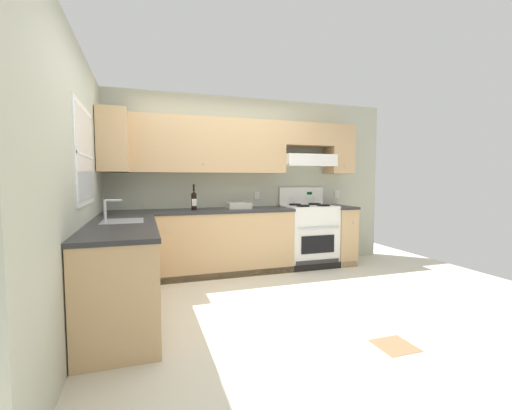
{
  "coord_description": "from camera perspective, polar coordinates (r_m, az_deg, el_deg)",
  "views": [
    {
      "loc": [
        -1.04,
        -3.45,
        1.33
      ],
      "look_at": [
        0.33,
        0.7,
        1.0
      ],
      "focal_mm": 24.02,
      "sensor_mm": 36.0,
      "label": 1
    }
  ],
  "objects": [
    {
      "name": "ground_plane",
      "position": [
        3.84,
        -1.43,
        -15.96
      ],
      "size": [
        7.04,
        7.04,
        0.0
      ],
      "primitive_type": "plane",
      "color": "beige"
    },
    {
      "name": "floor_accent_tile",
      "position": [
        3.16,
        22.09,
        -20.85
      ],
      "size": [
        0.3,
        0.3,
        0.01
      ],
      "primitive_type": "cube",
      "color": "olive",
      "rests_on": "ground_plane"
    },
    {
      "name": "wall_back",
      "position": [
        5.18,
        -2.24,
        5.97
      ],
      "size": [
        4.68,
        0.57,
        2.55
      ],
      "color": "#B7BAA3",
      "rests_on": "ground_plane"
    },
    {
      "name": "wall_left",
      "position": [
        3.71,
        -26.86,
        4.06
      ],
      "size": [
        0.47,
        4.0,
        2.55
      ],
      "color": "#B7BAA3",
      "rests_on": "ground_plane"
    },
    {
      "name": "counter_back_run",
      "position": [
        4.87,
        -6.15,
        -6.09
      ],
      "size": [
        3.6,
        0.65,
        0.91
      ],
      "color": "tan",
      "rests_on": "ground_plane"
    },
    {
      "name": "counter_left_run",
      "position": [
        3.56,
        -21.28,
        -10.12
      ],
      "size": [
        0.63,
        1.91,
        1.13
      ],
      "color": "tan",
      "rests_on": "ground_plane"
    },
    {
      "name": "stove",
      "position": [
        5.35,
        8.77,
        -4.89
      ],
      "size": [
        0.76,
        0.62,
        1.2
      ],
      "color": "white",
      "rests_on": "ground_plane"
    },
    {
      "name": "wine_bottle",
      "position": [
        4.75,
        -10.3,
        0.84
      ],
      "size": [
        0.07,
        0.08,
        0.35
      ],
      "color": "black",
      "rests_on": "counter_back_run"
    },
    {
      "name": "bowl",
      "position": [
        4.92,
        -2.86,
        -0.25
      ],
      "size": [
        0.33,
        0.25,
        0.08
      ],
      "color": "beige",
      "rests_on": "counter_back_run"
    }
  ]
}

